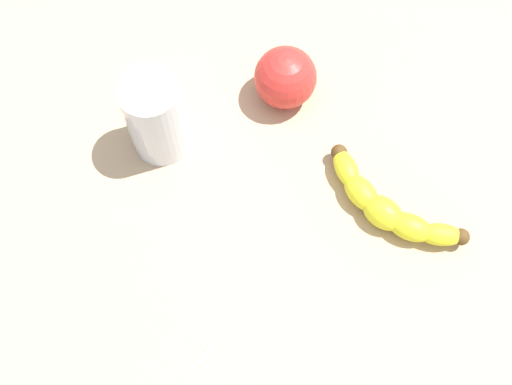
% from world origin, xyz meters
% --- Properties ---
extents(wooden_tabletop, '(1.20, 1.20, 0.03)m').
position_xyz_m(wooden_tabletop, '(0.00, 0.00, 0.01)').
color(wooden_tabletop, tan).
rests_on(wooden_tabletop, ground).
extents(banana, '(0.14, 0.15, 0.04)m').
position_xyz_m(banana, '(0.01, 0.16, 0.05)').
color(banana, yellow).
rests_on(banana, wooden_tabletop).
extents(smoothie_glass, '(0.07, 0.07, 0.12)m').
position_xyz_m(smoothie_glass, '(-0.10, -0.11, 0.09)').
color(smoothie_glass, silver).
rests_on(smoothie_glass, wooden_tabletop).
extents(apple_fruit, '(0.08, 0.08, 0.08)m').
position_xyz_m(apple_fruit, '(-0.16, 0.05, 0.07)').
color(apple_fruit, red).
rests_on(apple_fruit, wooden_tabletop).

